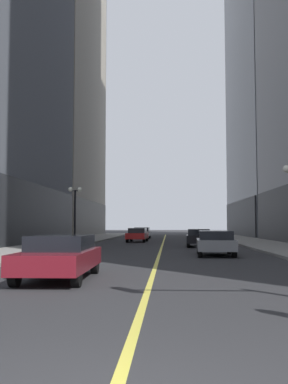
{
  "coord_description": "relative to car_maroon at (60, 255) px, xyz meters",
  "views": [
    {
      "loc": [
        0.53,
        -3.82,
        1.64
      ],
      "look_at": [
        -1.09,
        25.33,
        3.79
      ],
      "focal_mm": 41.69,
      "sensor_mm": 36.0,
      "label": 1
    }
  ],
  "objects": [
    {
      "name": "street_lamp_left_far",
      "position": [
        -3.65,
        19.18,
        2.54
      ],
      "size": [
        1.06,
        0.36,
        4.43
      ],
      "color": "black",
      "rests_on": "ground"
    },
    {
      "name": "ground_plane",
      "position": [
        2.75,
        25.42,
        -0.72
      ],
      "size": [
        200.0,
        200.0,
        0.0
      ],
      "primitive_type": "plane",
      "color": "#2D2D30"
    },
    {
      "name": "car_red",
      "position": [
        0.29,
        29.19,
        -0.0
      ],
      "size": [
        1.96,
        4.33,
        1.32
      ],
      "color": "#B21919",
      "rests_on": "ground"
    },
    {
      "name": "building_left_far",
      "position": [
        -15.21,
        50.42,
        25.58
      ],
      "size": [
        15.11,
        26.0,
        52.74
      ],
      "color": "#B7AD99",
      "rests_on": "ground"
    },
    {
      "name": "sidewalk_left",
      "position": [
        -5.5,
        25.42,
        -0.65
      ],
      "size": [
        4.5,
        78.0,
        0.15
      ],
      "primitive_type": "cube",
      "color": "gray",
      "rests_on": "ground"
    },
    {
      "name": "lane_centre_stripe",
      "position": [
        2.75,
        25.42,
        -0.72
      ],
      "size": [
        0.16,
        70.0,
        0.01
      ],
      "primitive_type": "cube",
      "color": "#E5D64C",
      "rests_on": "ground"
    },
    {
      "name": "car_grey",
      "position": [
        5.75,
        10.57,
        -0.0
      ],
      "size": [
        2.13,
        4.37,
        1.32
      ],
      "color": "slate",
      "rests_on": "ground"
    },
    {
      "name": "car_white",
      "position": [
        0.08,
        39.64,
        -0.0
      ],
      "size": [
        2.01,
        4.11,
        1.32
      ],
      "color": "silver",
      "rests_on": "ground"
    },
    {
      "name": "sidewalk_right",
      "position": [
        11.0,
        25.42,
        -0.65
      ],
      "size": [
        4.5,
        78.0,
        0.15
      ],
      "primitive_type": "cube",
      "color": "gray",
      "rests_on": "ground"
    },
    {
      "name": "car_maroon",
      "position": [
        0.0,
        0.0,
        0.0
      ],
      "size": [
        1.98,
        4.72,
        1.32
      ],
      "color": "maroon",
      "rests_on": "ground"
    },
    {
      "name": "car_black",
      "position": [
        5.48,
        20.11,
        -0.0
      ],
      "size": [
        1.94,
        4.65,
        1.32
      ],
      "color": "black",
      "rests_on": "ground"
    }
  ]
}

